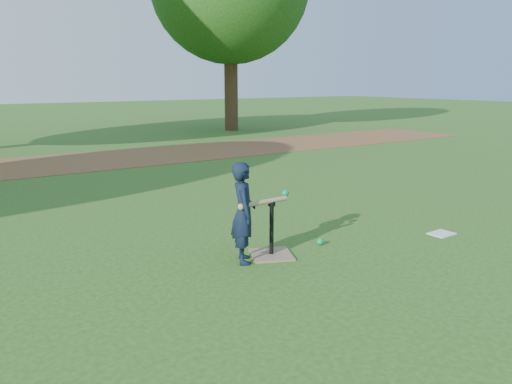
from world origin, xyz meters
TOP-DOWN VIEW (x-y plane):
  - ground at (0.00, 0.00)m, footprint 80.00×80.00m
  - dirt_strip at (0.00, 7.50)m, footprint 24.00×3.00m
  - child at (-0.61, -0.12)m, footprint 0.39×0.45m
  - wiffle_ball_ground at (0.40, -0.16)m, footprint 0.08×0.08m
  - clipboard at (1.93, -0.68)m, footprint 0.31×0.24m
  - batting_tee at (-0.27, -0.14)m, footprint 0.56×0.56m
  - swing_action at (-0.35, -0.15)m, footprint 0.72×0.19m

SIDE VIEW (x-z plane):
  - ground at x=0.00m, z-range 0.00..0.00m
  - dirt_strip at x=0.00m, z-range 0.00..0.01m
  - clipboard at x=1.93m, z-range 0.00..0.01m
  - wiffle_ball_ground at x=0.40m, z-range 0.00..0.08m
  - batting_tee at x=-0.27m, z-range -0.20..0.42m
  - child at x=-0.61m, z-range 0.00..1.05m
  - swing_action at x=-0.35m, z-range 0.57..0.68m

